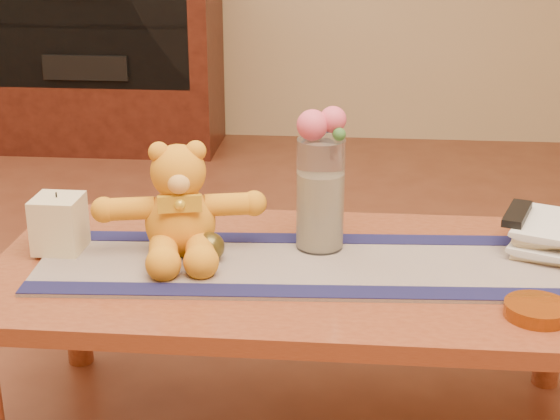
# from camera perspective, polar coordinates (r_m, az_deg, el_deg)

# --- Properties ---
(coffee_table_top) EXTENTS (1.40, 0.70, 0.04)m
(coffee_table_top) POSITION_cam_1_polar(r_m,az_deg,el_deg) (1.89, 1.52, -4.33)
(coffee_table_top) COLOR maroon
(coffee_table_top) RESTS_ON floor
(table_leg_bl) EXTENTS (0.07, 0.07, 0.41)m
(table_leg_bl) POSITION_cam_1_polar(r_m,az_deg,el_deg) (2.36, -13.82, -5.67)
(table_leg_bl) COLOR maroon
(table_leg_bl) RESTS_ON floor
(table_leg_br) EXTENTS (0.07, 0.07, 0.41)m
(table_leg_br) POSITION_cam_1_polar(r_m,az_deg,el_deg) (2.31, 18.15, -6.80)
(table_leg_br) COLOR maroon
(table_leg_br) RESTS_ON floor
(persian_runner) EXTENTS (1.22, 0.42, 0.01)m
(persian_runner) POSITION_cam_1_polar(r_m,az_deg,el_deg) (1.87, 1.82, -3.78)
(persian_runner) COLOR #1E1C4E
(persian_runner) RESTS_ON coffee_table_top
(runner_border_near) EXTENTS (1.20, 0.13, 0.00)m
(runner_border_near) POSITION_cam_1_polar(r_m,az_deg,el_deg) (1.73, 1.81, -5.58)
(runner_border_near) COLOR #14143E
(runner_border_near) RESTS_ON persian_runner
(runner_border_far) EXTENTS (1.20, 0.13, 0.00)m
(runner_border_far) POSITION_cam_1_polar(r_m,az_deg,el_deg) (2.00, 1.83, -1.95)
(runner_border_far) COLOR #14143E
(runner_border_far) RESTS_ON persian_runner
(teddy_bear) EXTENTS (0.42, 0.37, 0.25)m
(teddy_bear) POSITION_cam_1_polar(r_m,az_deg,el_deg) (1.90, -6.89, 0.66)
(teddy_bear) COLOR orange
(teddy_bear) RESTS_ON persian_runner
(pillar_candle) EXTENTS (0.11, 0.11, 0.13)m
(pillar_candle) POSITION_cam_1_polar(r_m,az_deg,el_deg) (1.98, -14.87, -0.90)
(pillar_candle) COLOR beige
(pillar_candle) RESTS_ON persian_runner
(candle_wick) EXTENTS (0.00, 0.00, 0.01)m
(candle_wick) POSITION_cam_1_polar(r_m,az_deg,el_deg) (1.96, -15.05, 1.01)
(candle_wick) COLOR black
(candle_wick) RESTS_ON pillar_candle
(glass_vase) EXTENTS (0.11, 0.11, 0.26)m
(glass_vase) POSITION_cam_1_polar(r_m,az_deg,el_deg) (1.91, 2.77, 1.08)
(glass_vase) COLOR silver
(glass_vase) RESTS_ON persian_runner
(potpourri_fill) EXTENTS (0.09, 0.09, 0.18)m
(potpourri_fill) POSITION_cam_1_polar(r_m,az_deg,el_deg) (1.92, 2.75, -0.02)
(potpourri_fill) COLOR beige
(potpourri_fill) RESTS_ON glass_vase
(rose_left) EXTENTS (0.07, 0.07, 0.07)m
(rose_left) POSITION_cam_1_polar(r_m,az_deg,el_deg) (1.85, 2.23, 5.82)
(rose_left) COLOR #DB4D6A
(rose_left) RESTS_ON glass_vase
(rose_right) EXTENTS (0.06, 0.06, 0.06)m
(rose_right) POSITION_cam_1_polar(r_m,az_deg,el_deg) (1.86, 3.64, 6.19)
(rose_right) COLOR #DB4D6A
(rose_right) RESTS_ON glass_vase
(blue_flower_back) EXTENTS (0.04, 0.04, 0.04)m
(blue_flower_back) POSITION_cam_1_polar(r_m,az_deg,el_deg) (1.90, 3.20, 5.93)
(blue_flower_back) COLOR #454696
(blue_flower_back) RESTS_ON glass_vase
(blue_flower_side) EXTENTS (0.04, 0.04, 0.04)m
(blue_flower_side) POSITION_cam_1_polar(r_m,az_deg,el_deg) (1.89, 1.96, 5.61)
(blue_flower_side) COLOR #454696
(blue_flower_side) RESTS_ON glass_vase
(leaf_sprig) EXTENTS (0.03, 0.03, 0.03)m
(leaf_sprig) POSITION_cam_1_polar(r_m,az_deg,el_deg) (1.85, 4.07, 5.18)
(leaf_sprig) COLOR #33662D
(leaf_sprig) RESTS_ON glass_vase
(bronze_ball) EXTENTS (0.08, 0.08, 0.07)m
(bronze_ball) POSITION_cam_1_polar(r_m,az_deg,el_deg) (1.87, -4.81, -2.52)
(bronze_ball) COLOR #473D17
(bronze_ball) RESTS_ON persian_runner
(book_bottom) EXTENTS (0.22, 0.26, 0.02)m
(book_bottom) POSITION_cam_1_polar(r_m,az_deg,el_deg) (2.05, 15.76, -2.10)
(book_bottom) COLOR beige
(book_bottom) RESTS_ON coffee_table_top
(book_lower) EXTENTS (0.24, 0.27, 0.02)m
(book_lower) POSITION_cam_1_polar(r_m,az_deg,el_deg) (2.04, 15.93, -1.67)
(book_lower) COLOR beige
(book_lower) RESTS_ON book_bottom
(book_upper) EXTENTS (0.21, 0.26, 0.02)m
(book_upper) POSITION_cam_1_polar(r_m,az_deg,el_deg) (2.04, 15.71, -1.06)
(book_upper) COLOR beige
(book_upper) RESTS_ON book_lower
(book_top) EXTENTS (0.24, 0.27, 0.02)m
(book_top) POSITION_cam_1_polar(r_m,az_deg,el_deg) (2.03, 16.01, -0.65)
(book_top) COLOR beige
(book_top) RESTS_ON book_upper
(tv_remote) EXTENTS (0.10, 0.17, 0.02)m
(tv_remote) POSITION_cam_1_polar(r_m,az_deg,el_deg) (2.02, 15.91, -0.24)
(tv_remote) COLOR black
(tv_remote) RESTS_ON book_top
(amber_dish) EXTENTS (0.15, 0.15, 0.03)m
(amber_dish) POSITION_cam_1_polar(r_m,az_deg,el_deg) (1.72, 17.17, -6.56)
(amber_dish) COLOR #BF5914
(amber_dish) RESTS_ON coffee_table_top
(media_cabinet) EXTENTS (1.20, 0.50, 1.10)m
(media_cabinet) POSITION_cam_1_polar(r_m,az_deg,el_deg) (4.44, -12.24, 11.21)
(media_cabinet) COLOR black
(media_cabinet) RESTS_ON floor
(cabinet_cavity) EXTENTS (1.02, 0.03, 0.61)m
(cabinet_cavity) POSITION_cam_1_polar(r_m,az_deg,el_deg) (4.20, -13.29, 12.16)
(cabinet_cavity) COLOR black
(cabinet_cavity) RESTS_ON media_cabinet
(cabinet_shelf) EXTENTS (1.02, 0.20, 0.02)m
(cabinet_shelf) POSITION_cam_1_polar(r_m,az_deg,el_deg) (4.28, -12.94, 12.33)
(cabinet_shelf) COLOR black
(cabinet_shelf) RESTS_ON media_cabinet
(stereo_lower) EXTENTS (0.42, 0.28, 0.12)m
(stereo_lower) POSITION_cam_1_polar(r_m,az_deg,el_deg) (4.33, -12.65, 9.78)
(stereo_lower) COLOR black
(stereo_lower) RESTS_ON media_cabinet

